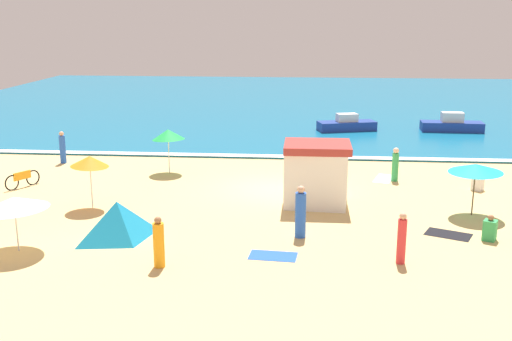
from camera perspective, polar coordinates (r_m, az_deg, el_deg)
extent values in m
plane|color=#D8B775|center=(27.68, 1.36, -1.77)|extent=(60.00, 60.00, 0.00)
cube|color=#146B93|center=(55.10, 3.17, 6.32)|extent=(60.00, 44.00, 0.10)
cube|color=white|center=(33.75, 2.02, 1.35)|extent=(57.00, 0.70, 0.01)
cube|color=white|center=(25.36, 5.64, -0.66)|extent=(2.64, 2.30, 2.28)
cube|color=#A5332D|center=(25.06, 5.71, 2.20)|extent=(2.68, 2.27, 0.30)
cylinder|color=silver|center=(21.83, -21.30, -4.71)|extent=(0.05, 0.05, 1.82)
cone|color=white|center=(21.61, -21.47, -2.82)|extent=(2.71, 2.69, 0.53)
cylinder|color=silver|center=(30.69, -8.07, 1.74)|extent=(0.05, 0.05, 2.12)
cone|color=green|center=(30.52, -8.13, 3.32)|extent=(2.24, 2.23, 0.57)
cylinder|color=#4C3823|center=(25.38, 19.49, -1.73)|extent=(0.05, 0.05, 2.01)
cone|color=#19B7C6|center=(25.17, 19.66, 0.21)|extent=(2.84, 2.84, 0.40)
cylinder|color=silver|center=(25.68, -15.01, -1.10)|extent=(0.05, 0.05, 2.11)
cone|color=orange|center=(25.47, -15.14, 0.84)|extent=(1.55, 1.53, 0.52)
pyramid|color=#1999D8|center=(22.00, -12.69, -4.53)|extent=(2.76, 2.73, 1.37)
torus|color=black|center=(29.59, -21.65, -1.07)|extent=(0.41, 0.66, 0.72)
torus|color=black|center=(30.19, -19.94, -0.63)|extent=(0.41, 0.66, 0.72)
cube|color=orange|center=(29.84, -20.82, -0.44)|extent=(0.49, 0.79, 0.36)
cube|color=green|center=(22.95, 20.81, -5.19)|extent=(0.57, 0.57, 0.73)
sphere|color=#9E6B47|center=(22.81, 20.91, -4.10)|extent=(0.21, 0.21, 0.21)
cylinder|color=blue|center=(21.69, 4.14, -4.13)|extent=(0.54, 0.54, 1.62)
sphere|color=#DBA884|center=(21.41, 4.18, -1.76)|extent=(0.27, 0.27, 0.27)
cylinder|color=orange|center=(19.41, -8.98, -6.84)|extent=(0.45, 0.45, 1.42)
sphere|color=#9E6B47|center=(19.13, -9.07, -4.56)|extent=(0.23, 0.23, 0.23)
cylinder|color=green|center=(29.65, 12.75, 0.31)|extent=(0.44, 0.44, 1.34)
sphere|color=beige|center=(29.47, 12.83, 1.81)|extent=(0.28, 0.28, 0.28)
cylinder|color=red|center=(19.96, 13.31, -6.40)|extent=(0.33, 0.33, 1.46)
sphere|color=#DBA884|center=(19.69, 13.45, -4.13)|extent=(0.23, 0.23, 0.23)
cube|color=white|center=(29.21, 19.83, -1.16)|extent=(0.60, 0.60, 0.59)
sphere|color=#DBA884|center=(29.12, 19.89, -0.42)|extent=(0.21, 0.21, 0.21)
cylinder|color=blue|center=(34.00, -17.45, 1.87)|extent=(0.41, 0.41, 1.46)
sphere|color=#DBA884|center=(33.84, -17.56, 3.26)|extent=(0.25, 0.25, 0.25)
cube|color=white|center=(30.09, 11.73, -0.74)|extent=(1.24, 1.88, 0.01)
cube|color=blue|center=(20.24, 1.58, -7.90)|extent=(1.61, 0.99, 0.01)
cube|color=black|center=(23.16, 17.36, -5.67)|extent=(1.80, 1.49, 0.01)
cube|color=navy|center=(41.67, 8.39, 4.10)|extent=(4.03, 2.34, 0.61)
cube|color=silver|center=(41.57, 8.41, 4.87)|extent=(1.50, 1.14, 0.52)
cube|color=navy|center=(42.97, 17.64, 3.91)|extent=(4.03, 1.48, 0.63)
cube|color=silver|center=(42.87, 17.71, 4.73)|extent=(1.42, 0.86, 0.63)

